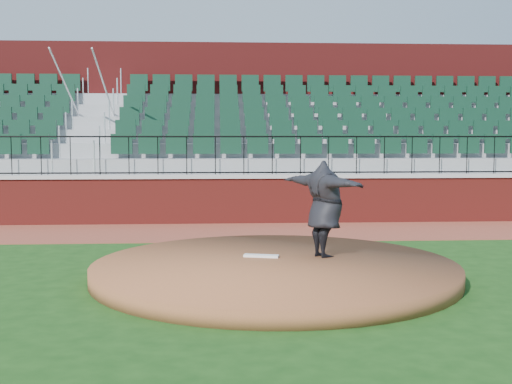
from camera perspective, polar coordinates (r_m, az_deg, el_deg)
ground at (r=10.61m, az=0.48°, el=-7.71°), size 90.00×90.00×0.00m
warning_track at (r=15.91m, az=-0.82°, el=-3.45°), size 34.00×3.20×0.01m
field_wall at (r=17.43m, az=-1.06°, el=-0.75°), size 34.00×0.35×1.20m
wall_cap at (r=17.37m, az=-1.06°, el=1.38°), size 34.00×0.45×0.10m
wall_railing at (r=17.35m, az=-1.06°, el=3.19°), size 34.00×0.05×1.00m
seating_stands at (r=20.06m, az=-1.38°, el=4.85°), size 34.00×5.10×4.60m
concourse_wall at (r=22.87m, az=-1.63°, el=5.98°), size 34.00×0.50×5.50m
pitchers_mound at (r=10.80m, az=1.64°, el=-6.80°), size 5.96×5.96×0.25m
pitching_rubber at (r=11.25m, az=0.46°, el=-5.58°), size 0.62×0.29×0.04m
pitcher at (r=11.21m, az=5.98°, el=-1.47°), size 1.49×2.04×1.65m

